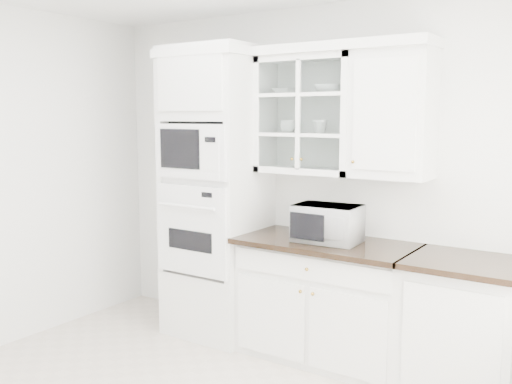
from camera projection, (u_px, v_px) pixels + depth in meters
The scene contains 12 objects.
room_shell at pixel (213, 126), 3.46m from camera, with size 4.00×3.50×2.70m.
oven_column at pixel (216, 193), 4.76m from camera, with size 0.76×0.68×2.40m.
base_cabinet_run at pixel (327, 299), 4.31m from camera, with size 1.32×0.67×0.92m.
extra_base_cabinet at pixel (463, 326), 3.76m from camera, with size 0.72×0.67×0.92m.
upper_cabinet_glass at pixel (309, 115), 4.38m from camera, with size 0.80×0.33×0.90m.
upper_cabinet_solid at pixel (393, 115), 4.01m from camera, with size 0.55×0.33×0.90m, color white.
crown_molding at pixel (296, 51), 4.36m from camera, with size 2.14×0.38×0.07m, color white.
countertop_microwave at pixel (328, 223), 4.21m from camera, with size 0.47×0.39×0.27m, color white.
bowl_a at pixel (286, 91), 4.47m from camera, with size 0.20×0.20×0.05m, color white.
bowl_b at pixel (329, 89), 4.29m from camera, with size 0.21×0.21×0.07m, color white.
cup_a at pixel (288, 126), 4.51m from camera, with size 0.12×0.12×0.10m, color white.
cup_b at pixel (320, 127), 4.33m from camera, with size 0.11×0.11×0.10m, color white.
Camera 1 is at (2.16, -2.31, 1.84)m, focal length 40.00 mm.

